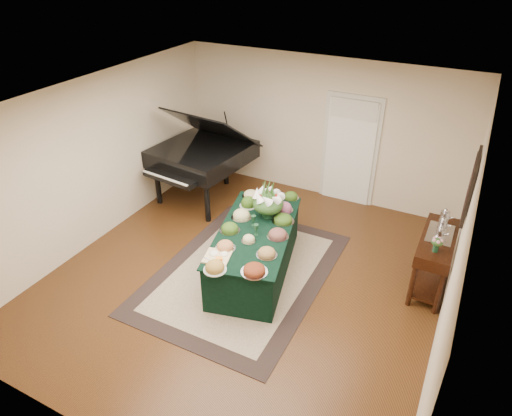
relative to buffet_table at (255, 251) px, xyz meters
The scene contains 14 objects.
ground 0.42m from the buffet_table, 108.00° to the right, with size 6.00×6.00×0.00m, color black.
area_rug 0.42m from the buffet_table, 137.43° to the right, with size 2.39×3.35×0.01m.
kitchen_doorway 2.93m from the buffet_table, 78.98° to the left, with size 1.05×0.07×2.10m.
buffet_table is the anchor object (origin of this frame).
food_platters 0.43m from the buffet_table, 98.61° to the left, with size 1.28×2.47×0.13m.
cutting_board 0.92m from the buffet_table, 100.46° to the right, with size 0.41×0.41×0.10m.
green_goblets 0.47m from the buffet_table, 85.83° to the right, with size 0.22×0.27×0.18m.
floral_centerpiece 0.79m from the buffet_table, 89.44° to the left, with size 0.49×0.49×0.49m.
grand_piano 2.58m from the buffet_table, 140.48° to the left, with size 1.81×1.99×1.86m.
wicker_basket 1.56m from the buffet_table, 122.93° to the left, with size 0.37×0.37×0.23m, color olive.
mahogany_sideboard 2.60m from the buffet_table, 18.84° to the left, with size 0.45×1.24×0.89m.
tea_service 2.69m from the buffet_table, 21.24° to the left, with size 0.34×0.58×0.30m.
pink_bouquet 2.57m from the buffet_table, 10.62° to the left, with size 0.17×0.17×0.22m.
wall_painting 3.11m from the buffet_table, 17.38° to the left, with size 0.05×0.95×0.75m.
Camera 1 is at (2.61, -4.80, 4.47)m, focal length 32.00 mm.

